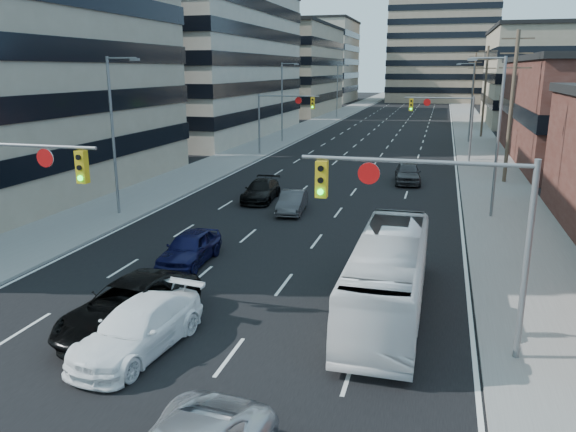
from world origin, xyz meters
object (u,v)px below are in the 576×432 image
(transit_bus, at_px, (388,276))
(sedan_blue, at_px, (190,248))
(white_van, at_px, (138,328))
(black_pickup, at_px, (130,306))

(transit_bus, distance_m, sedan_blue, 9.37)
(sedan_blue, bearing_deg, transit_bus, -19.49)
(sedan_blue, bearing_deg, white_van, -77.62)
(sedan_blue, bearing_deg, black_pickup, -83.75)
(black_pickup, relative_size, sedan_blue, 1.35)
(black_pickup, height_order, transit_bus, transit_bus)
(black_pickup, xyz_separation_m, transit_bus, (8.02, 3.53, 0.59))
(white_van, bearing_deg, sedan_blue, 110.46)
(black_pickup, height_order, white_van, black_pickup)
(transit_bus, bearing_deg, black_pickup, -156.13)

